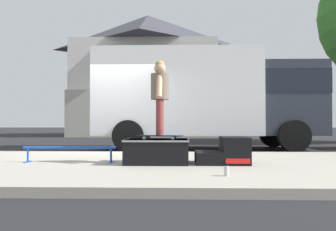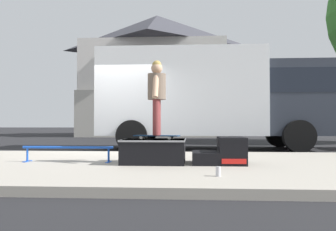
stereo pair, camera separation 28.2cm
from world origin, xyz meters
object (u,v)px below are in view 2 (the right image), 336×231
(soda_can, at_px, (218,171))
(box_truck, at_px, (213,95))
(skater_kid, at_px, (157,91))
(skateboard, at_px, (157,136))
(kicker_ramp, at_px, (223,153))
(skate_box, at_px, (154,150))
(grind_rail, at_px, (68,150))

(soda_can, distance_m, box_truck, 6.98)
(skater_kid, bearing_deg, skateboard, 0.00)
(skateboard, bearing_deg, soda_can, -57.60)
(kicker_ramp, xyz_separation_m, soda_can, (-0.19, -1.49, -0.12))
(skate_box, bearing_deg, grind_rail, 175.95)
(soda_can, bearing_deg, grind_rail, 147.76)
(skate_box, height_order, skater_kid, skater_kid)
(skate_box, distance_m, kicker_ramp, 1.18)
(grind_rail, height_order, box_truck, box_truck)
(grind_rail, bearing_deg, kicker_ramp, -2.31)
(grind_rail, bearing_deg, skate_box, -4.05)
(soda_can, bearing_deg, box_truck, 87.47)
(kicker_ramp, bearing_deg, grind_rail, 177.69)
(skateboard, bearing_deg, skater_kid, 0.00)
(grind_rail, relative_size, box_truck, 0.24)
(skater_kid, height_order, soda_can, skater_kid)
(skate_box, relative_size, skater_kid, 0.84)
(skater_kid, distance_m, soda_can, 2.11)
(skate_box, xyz_separation_m, kicker_ramp, (1.17, -0.00, -0.03))
(box_truck, bearing_deg, soda_can, -92.53)
(soda_can, bearing_deg, skater_kid, 122.40)
(kicker_ramp, height_order, skateboard, skateboard)
(skater_kid, distance_m, box_truck, 5.48)
(grind_rail, relative_size, skater_kid, 1.27)
(skateboard, distance_m, skater_kid, 0.77)
(grind_rail, distance_m, soda_can, 2.99)
(skate_box, xyz_separation_m, skater_kid, (0.05, -0.01, 1.01))
(kicker_ramp, bearing_deg, skater_kid, -179.68)
(skater_kid, bearing_deg, box_truck, 76.90)
(kicker_ramp, bearing_deg, skateboard, -179.68)
(skateboard, distance_m, box_truck, 5.58)
(skater_kid, relative_size, soda_can, 10.16)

